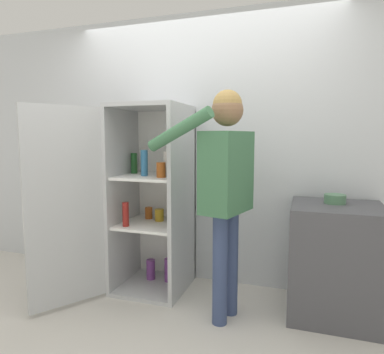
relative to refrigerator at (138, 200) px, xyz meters
The scene contains 6 objects.
ground_plane 1.10m from the refrigerator, 48.82° to the right, with size 12.00×12.00×0.00m, color beige.
wall_back 0.78m from the refrigerator, 43.06° to the left, with size 7.00×0.06×2.55m.
refrigerator is the anchor object (origin of this frame).
person 0.94m from the refrigerator, 16.47° to the right, with size 0.76×0.57×1.74m.
counter 1.72m from the refrigerator, ahead, with size 0.68×0.64×0.88m.
bowl 1.66m from the refrigerator, ahead, with size 0.16×0.16×0.07m.
Camera 1 is at (0.96, -2.19, 1.40)m, focal length 32.00 mm.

